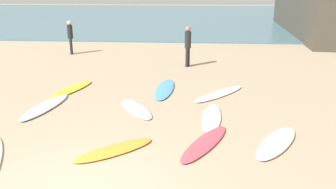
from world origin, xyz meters
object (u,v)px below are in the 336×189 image
at_px(surfboard_0, 45,106).
at_px(surfboard_1, 219,94).
at_px(surfboard_2, 205,143).
at_px(beachgoer_near, 70,36).
at_px(beachgoer_mid, 188,44).
at_px(surfboard_6, 165,89).
at_px(surfboard_7, 71,89).
at_px(surfboard_9, 211,117).
at_px(surfboard_3, 115,150).
at_px(surfboard_5, 277,142).
at_px(surfboard_8, 136,109).

bearing_deg(surfboard_0, surfboard_1, 26.10).
height_order(surfboard_2, beachgoer_near, beachgoer_near).
distance_m(surfboard_0, beachgoer_mid, 7.24).
height_order(surfboard_2, surfboard_6, surfboard_6).
height_order(surfboard_0, surfboard_7, surfboard_0).
bearing_deg(surfboard_6, surfboard_9, 123.34).
xyz_separation_m(surfboard_3, surfboard_9, (2.24, 2.17, -0.00)).
relative_size(surfboard_0, surfboard_7, 1.05).
height_order(surfboard_0, surfboard_1, surfboard_0).
height_order(surfboard_6, beachgoer_mid, beachgoer_mid).
distance_m(surfboard_0, surfboard_6, 4.03).
relative_size(surfboard_5, surfboard_9, 0.96).
bearing_deg(surfboard_9, surfboard_2, 87.69).
distance_m(surfboard_0, surfboard_3, 3.79).
height_order(surfboard_3, surfboard_6, surfboard_6).
relative_size(surfboard_0, surfboard_3, 1.29).
distance_m(surfboard_8, beachgoer_mid, 6.07).
relative_size(surfboard_3, surfboard_5, 0.91).
height_order(surfboard_7, beachgoer_near, beachgoer_near).
bearing_deg(surfboard_7, surfboard_0, 101.55).
distance_m(surfboard_1, beachgoer_near, 9.97).
height_order(surfboard_1, surfboard_3, surfboard_1).
distance_m(beachgoer_near, beachgoer_mid, 6.71).
bearing_deg(surfboard_3, surfboard_2, -116.18).
relative_size(surfboard_1, surfboard_7, 1.07).
bearing_deg(surfboard_0, surfboard_7, 93.11).
distance_m(surfboard_3, beachgoer_mid, 8.68).
relative_size(surfboard_2, surfboard_7, 0.96).
height_order(surfboard_3, surfboard_8, surfboard_3).
bearing_deg(surfboard_8, surfboard_0, 149.93).
bearing_deg(surfboard_5, surfboard_0, 13.39).
xyz_separation_m(surfboard_0, surfboard_2, (4.73, -2.13, -0.01)).
height_order(surfboard_5, surfboard_8, surfboard_5).
height_order(surfboard_3, surfboard_9, surfboard_3).
height_order(surfboard_6, surfboard_8, surfboard_6).
relative_size(surfboard_5, surfboard_7, 0.90).
bearing_deg(surfboard_0, surfboard_5, -8.99).
relative_size(surfboard_5, beachgoer_mid, 1.18).
bearing_deg(surfboard_0, surfboard_2, -15.96).
relative_size(surfboard_7, beachgoer_near, 1.34).
bearing_deg(surfboard_8, surfboard_2, -78.35).
xyz_separation_m(surfboard_3, surfboard_7, (-2.55, 4.46, 0.01)).
distance_m(surfboard_5, surfboard_8, 4.17).
bearing_deg(beachgoer_near, surfboard_5, 21.23).
xyz_separation_m(surfboard_1, beachgoer_mid, (-1.17, 4.15, 0.97)).
xyz_separation_m(surfboard_3, surfboard_5, (3.68, 0.65, 0.01)).
distance_m(surfboard_5, surfboard_6, 5.06).
xyz_separation_m(surfboard_2, surfboard_6, (-1.30, 4.24, 0.00)).
distance_m(surfboard_8, surfboard_9, 2.26).
bearing_deg(beachgoer_near, surfboard_0, -4.11).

